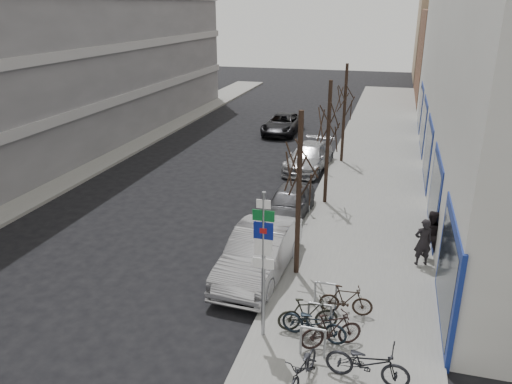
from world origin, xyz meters
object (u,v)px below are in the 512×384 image
Objects in this scene: bike_mid_inner at (308,314)px; bike_far_curb at (368,360)px; tree_near at (300,156)px; tree_far at (346,90)px; bike_rack at (320,314)px; parked_car_front at (259,253)px; meter_front at (280,256)px; meter_back at (328,159)px; pedestrian_near at (423,242)px; parked_car_back at (309,157)px; pedestrian_far at (430,233)px; tree_mid at (329,114)px; parked_car_mid at (289,203)px; bike_far_inner at (346,300)px; meter_mid at (310,196)px; bike_near_right at (331,330)px; bike_mid_curb at (314,320)px; lane_car at (283,124)px; bike_near_left at (304,366)px; highway_sign_pole at (263,257)px.

bike_mid_inner is 2.27m from bike_far_curb.
tree_near is 2.82× the size of bike_far_curb.
bike_far_curb is (2.56, -17.54, -3.36)m from tree_far.
bike_rack is at bearing -92.07° from bike_mid_inner.
parked_car_front is at bearing 19.03° from bike_mid_inner.
meter_back is (0.00, 11.00, 0.00)m from meter_front.
parked_car_front is 5.49m from pedestrian_near.
pedestrian_far is (5.78, -9.08, 0.32)m from parked_car_back.
parked_car_mid is at bearing -123.95° from tree_mid.
bike_far_curb is 1.29× the size of bike_far_inner.
tree_mid reaches higher than meter_mid.
parked_car_mid is at bearing -2.87° from bike_mid_inner.
pedestrian_far is at bearing 60.24° from bike_rack.
tree_far is at bearing 90.00° from tree_near.
parked_car_mid is at bearing 107.95° from bike_rack.
bike_mid_inner is (1.35, -13.49, -0.27)m from meter_back.
tree_near is 1.17× the size of parked_car_back.
meter_back is 14.16m from bike_near_right.
bike_far_inner is 0.32× the size of parked_car_back.
meter_mid is 0.90m from parked_car_mid.
bike_mid_curb is at bearing -49.47° from parked_car_front.
meter_back reaches higher than bike_near_right.
bike_rack is 0.47× the size of lane_car.
tree_far reaches higher than parked_car_mid.
tree_mid reaches higher than parked_car_mid.
bike_near_right is 0.86× the size of bike_far_curb.
meter_front is 0.77× the size of bike_mid_inner.
tree_far is 2.82× the size of bike_far_curb.
lane_car is at bearing -82.60° from pedestrian_near.
meter_front is 0.32× the size of parked_car_mid.
meter_mid is 1.00× the size of meter_back.
pedestrian_near is (3.94, -4.85, -3.12)m from tree_mid.
bike_rack is 1.32× the size of pedestrian_far.
bike_mid_inner is at bearing -163.50° from bike_rack.
pedestrian_near reaches higher than parked_car_back.
bike_far_inner is at bearing -32.89° from meter_front.
parked_car_back is 2.75× the size of pedestrian_far.
bike_near_left is 3.15m from bike_far_inner.
bike_far_curb is at bearing -20.44° from highway_sign_pole.
meter_front is at bearing 9.93° from bike_mid_inner.
tree_mid is at bearing 88.86° from highway_sign_pole.
bike_mid_curb is at bearing -86.08° from tree_far.
tree_near is 4.39m from bike_far_inner.
bike_far_curb is at bearing 80.03° from pedestrian_far.
highway_sign_pole is at bearing -85.25° from meter_front.
tree_far reaches higher than pedestrian_near.
meter_mid is at bearing 101.80° from bike_rack.
bike_near_left is 24.76m from lane_car.
bike_mid_curb is (-0.08, -0.38, 0.03)m from bike_rack.
tree_near is 4.86m from bike_mid_curb.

